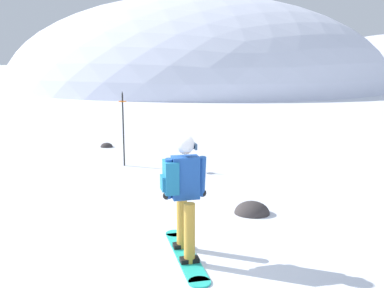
{
  "coord_description": "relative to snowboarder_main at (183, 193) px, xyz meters",
  "views": [
    {
      "loc": [
        1.36,
        -5.51,
        2.72
      ],
      "look_at": [
        0.21,
        3.15,
        1.0
      ],
      "focal_mm": 41.2,
      "sensor_mm": 36.0,
      "label": 1
    }
  ],
  "objects": [
    {
      "name": "ridge_peak_main",
      "position": [
        -4.45,
        37.03,
        -0.92
      ],
      "size": [
        35.51,
        31.96,
        16.75
      ],
      "color": "white",
      "rests_on": "ground"
    },
    {
      "name": "snowboarder_main",
      "position": [
        0.0,
        0.0,
        0.0
      ],
      "size": [
        0.84,
        1.74,
        1.71
      ],
      "color": "#23B7A3",
      "rests_on": "ground"
    },
    {
      "name": "rock_dark",
      "position": [
        0.95,
        1.85,
        -0.92
      ],
      "size": [
        0.63,
        0.53,
        0.44
      ],
      "color": "#383333",
      "rests_on": "ground"
    },
    {
      "name": "rock_small",
      "position": [
        -3.51,
        7.23,
        -0.92
      ],
      "size": [
        0.38,
        0.33,
        0.27
      ],
      "color": "#383333",
      "rests_on": "ground"
    },
    {
      "name": "ground_plane",
      "position": [
        -0.49,
        -0.14,
        -0.92
      ],
      "size": [
        300.0,
        300.0,
        0.0
      ],
      "primitive_type": "plane",
      "color": "white"
    },
    {
      "name": "piste_marker_near",
      "position": [
        -2.29,
        4.98,
        0.17
      ],
      "size": [
        0.2,
        0.2,
        1.91
      ],
      "color": "black",
      "rests_on": "ground"
    }
  ]
}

